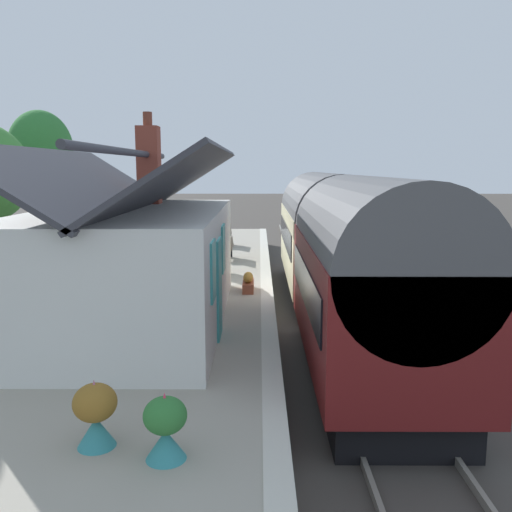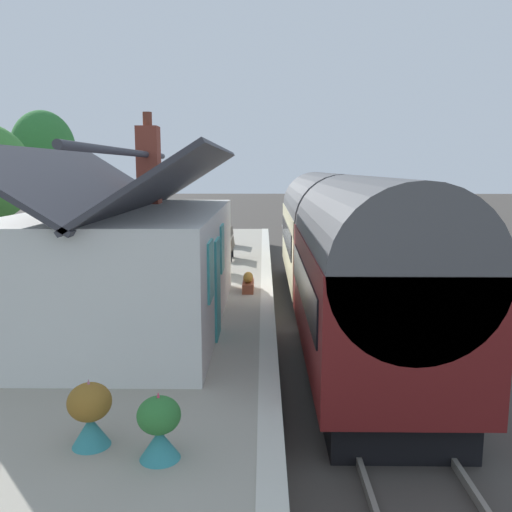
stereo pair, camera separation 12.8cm
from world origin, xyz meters
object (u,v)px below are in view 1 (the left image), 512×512
at_px(bench_near_building, 229,247).
at_px(planter_by_door, 95,414).
at_px(station_building, 133,261).
at_px(bench_platform_end, 216,260).
at_px(planter_corner_building, 189,247).
at_px(planter_edge_near, 248,282).
at_px(tree_far_right, 41,151).
at_px(planter_bench_left, 183,230).
at_px(bench_mid_platform, 227,236).
at_px(planter_under_sign, 165,428).
at_px(planter_edge_far, 190,236).
at_px(train, 339,248).

relative_size(bench_near_building, planter_by_door, 1.54).
relative_size(station_building, planter_by_door, 9.19).
bearing_deg(bench_platform_end, planter_corner_building, 18.02).
relative_size(planter_edge_near, tree_far_right, 0.14).
bearing_deg(planter_by_door, planter_corner_building, 3.06).
xyz_separation_m(station_building, planter_by_door, (-5.75, -0.81, -0.99)).
bearing_deg(bench_near_building, tree_far_right, 57.63).
bearing_deg(bench_near_building, planter_bench_left, 22.21).
height_order(planter_edge_near, planter_corner_building, planter_corner_building).
bearing_deg(bench_platform_end, station_building, 165.75).
relative_size(bench_mid_platform, planter_edge_near, 1.38).
relative_size(bench_near_building, planter_under_sign, 1.61).
relative_size(station_building, planter_under_sign, 9.62).
bearing_deg(bench_near_building, station_building, 168.87).
bearing_deg(station_building, planter_edge_near, -38.86).
distance_m(bench_platform_end, planter_under_sign, 11.75).
xyz_separation_m(planter_corner_building, tree_far_right, (4.49, 7.81, 4.13)).
bearing_deg(station_building, planter_corner_building, 0.25).
distance_m(bench_mid_platform, planter_bench_left, 3.84).
bearing_deg(planter_bench_left, bench_platform_end, -165.75).
distance_m(bench_platform_end, planter_edge_far, 8.14).
bearing_deg(station_building, bench_platform_end, -14.25).
bearing_deg(planter_edge_near, bench_mid_platform, 7.21).
relative_size(planter_bench_left, planter_corner_building, 0.83).
xyz_separation_m(station_building, planter_edge_far, (13.61, 0.42, -1.10)).
bearing_deg(planter_edge_near, planter_under_sign, 174.87).
bearing_deg(planter_under_sign, station_building, 16.22).
height_order(bench_near_building, planter_edge_far, bench_near_building).
relative_size(train, planter_edge_far, 24.03).
height_order(planter_by_door, tree_far_right, tree_far_right).
bearing_deg(station_building, planter_by_door, -171.97).
relative_size(planter_edge_far, planter_corner_building, 0.67).
bearing_deg(planter_by_door, planter_edge_far, 3.64).
relative_size(planter_edge_far, planter_bench_left, 0.81).
bearing_deg(planter_corner_building, planter_under_sign, -173.69).
distance_m(planter_by_door, planter_edge_near, 9.15).
relative_size(planter_edge_near, planter_under_sign, 1.18).
relative_size(bench_near_building, planter_edge_far, 2.10).
bearing_deg(bench_mid_platform, bench_platform_end, -179.90).
xyz_separation_m(train, planter_edge_far, (10.55, 5.64, -0.96)).
relative_size(planter_under_sign, planter_bench_left, 1.05).
distance_m(planter_by_door, planter_corner_building, 16.04).
height_order(bench_near_building, planter_bench_left, bench_near_building).
distance_m(planter_edge_far, planter_edge_near, 10.82).
xyz_separation_m(planter_bench_left, tree_far_right, (-0.60, 6.85, 3.99)).
relative_size(train, planter_bench_left, 19.38).
bearing_deg(bench_near_building, planter_under_sign, -179.80).
bearing_deg(planter_under_sign, train, -20.77).
height_order(train, planter_bench_left, train).
bearing_deg(train, bench_platform_end, 55.16).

